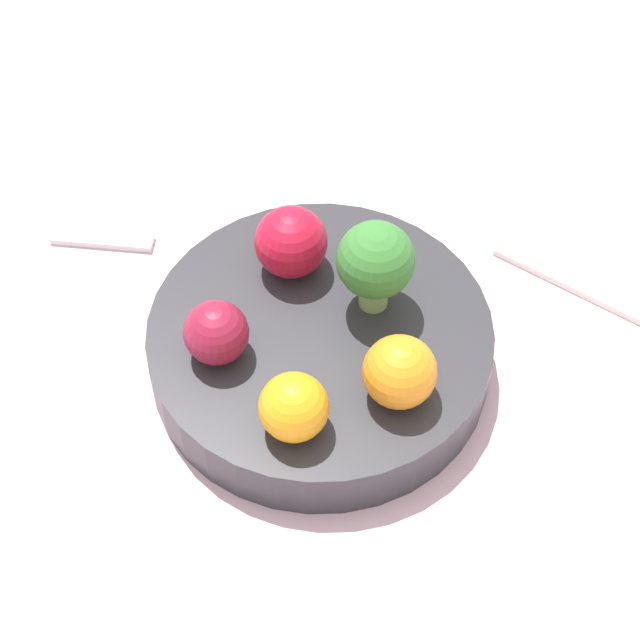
% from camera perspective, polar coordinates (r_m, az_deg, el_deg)
% --- Properties ---
extents(ground_plane, '(6.00, 6.00, 0.00)m').
position_cam_1_polar(ground_plane, '(0.79, 0.00, -3.23)').
color(ground_plane, gray).
extents(table_surface, '(1.20, 1.20, 0.02)m').
position_cam_1_polar(table_surface, '(0.78, 0.00, -2.81)').
color(table_surface, silver).
rests_on(table_surface, ground_plane).
extents(bowl, '(0.24, 0.24, 0.04)m').
position_cam_1_polar(bowl, '(0.76, 0.00, -1.45)').
color(bowl, '#2D2D33').
rests_on(bowl, table_surface).
extents(broccoli, '(0.05, 0.05, 0.07)m').
position_cam_1_polar(broccoli, '(0.72, 2.97, 3.10)').
color(broccoli, '#8CB76B').
rests_on(broccoli, bowl).
extents(apple_red, '(0.05, 0.05, 0.05)m').
position_cam_1_polar(apple_red, '(0.76, -1.56, 4.18)').
color(apple_red, '#B7142D').
rests_on(apple_red, bowl).
extents(apple_green, '(0.04, 0.04, 0.04)m').
position_cam_1_polar(apple_green, '(0.71, -5.56, -0.68)').
color(apple_green, maroon).
rests_on(apple_green, bowl).
extents(orange_front, '(0.05, 0.05, 0.05)m').
position_cam_1_polar(orange_front, '(0.69, 4.27, -2.78)').
color(orange_front, orange).
rests_on(orange_front, bowl).
extents(orange_back, '(0.05, 0.05, 0.05)m').
position_cam_1_polar(orange_back, '(0.68, -1.41, -4.67)').
color(orange_back, orange).
rests_on(orange_back, bowl).
extents(napkin, '(0.16, 0.16, 0.01)m').
position_cam_1_polar(napkin, '(0.88, 15.88, 4.37)').
color(napkin, white).
rests_on(napkin, table_surface).
extents(spoon, '(0.06, 0.08, 0.01)m').
position_cam_1_polar(spoon, '(0.86, -11.53, 4.25)').
color(spoon, silver).
rests_on(spoon, table_surface).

